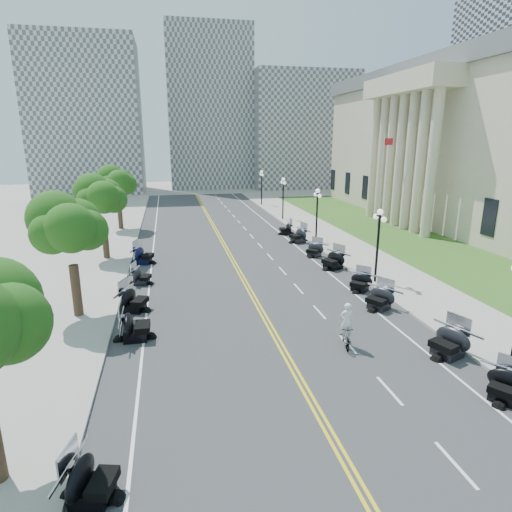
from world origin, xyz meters
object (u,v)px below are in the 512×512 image
flagpole (381,182)px  bicycle (346,336)px  civic_building (498,144)px  cyclist_rider (347,306)px  motorcycle_n_3 (506,385)px

flagpole → bicycle: bearing=-119.9°
civic_building → bicycle: civic_building is taller
cyclist_rider → civic_building: bearing=-138.0°
civic_building → flagpole: size_ratio=5.10×
motorcycle_n_3 → cyclist_rider: bearing=-177.0°
motorcycle_n_3 → cyclist_rider: cyclist_rider is taller
civic_building → cyclist_rider: size_ratio=27.70×
flagpole → cyclist_rider: size_ratio=5.43×
civic_building → bicycle: size_ratio=27.64×
motorcycle_n_3 → bicycle: (-4.12, 5.25, -0.09)m
civic_building → motorcycle_n_3: bearing=-128.4°
civic_building → cyclist_rider: civic_building is taller
bicycle → cyclist_rider: cyclist_rider is taller
civic_building → flagpole: 14.53m
civic_building → flagpole: bearing=180.0°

